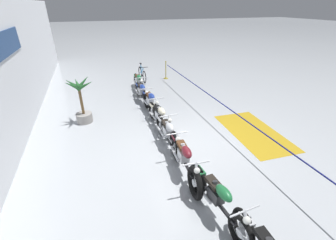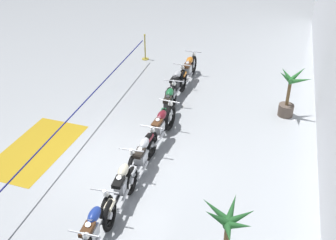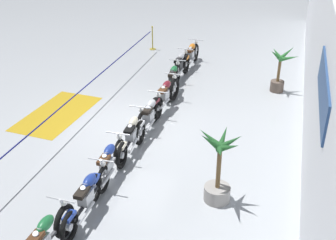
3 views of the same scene
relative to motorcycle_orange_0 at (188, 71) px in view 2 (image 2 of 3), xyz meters
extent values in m
plane|color=#B2B7BC|center=(5.31, -0.61, -0.46)|extent=(120.00, 120.00, 0.00)
torus|color=black|center=(-0.72, 0.01, -0.10)|extent=(0.73, 0.14, 0.72)
torus|color=black|center=(0.74, -0.02, -0.10)|extent=(0.73, 0.14, 0.72)
cylinder|color=silver|center=(-0.72, 0.01, -0.10)|extent=(0.17, 0.08, 0.17)
cylinder|color=silver|center=(0.74, -0.02, -0.10)|extent=(0.17, 0.08, 0.17)
cylinder|color=silver|center=(-0.81, 0.02, 0.19)|extent=(0.30, 0.06, 0.59)
cube|color=silver|center=(0.06, 0.00, 0.06)|extent=(0.37, 0.23, 0.26)
cylinder|color=silver|center=(0.02, 0.00, 0.26)|extent=(0.18, 0.11, 0.24)
cylinder|color=silver|center=(0.10, 0.00, 0.26)|extent=(0.18, 0.11, 0.24)
cylinder|color=silver|center=(0.36, 0.13, -0.08)|extent=(0.70, 0.09, 0.07)
cube|color=black|center=(0.01, 0.00, -0.08)|extent=(1.17, 0.09, 0.06)
ellipsoid|color=orange|center=(-0.17, 0.00, 0.32)|extent=(0.47, 0.23, 0.22)
cube|color=#4C2D19|center=(0.19, -0.01, 0.28)|extent=(0.40, 0.21, 0.09)
cube|color=orange|center=(0.69, -0.02, 0.16)|extent=(0.32, 0.17, 0.08)
cylinder|color=silver|center=(-0.70, 0.01, 0.45)|extent=(0.05, 0.62, 0.04)
sphere|color=silver|center=(-0.78, 0.02, 0.31)|extent=(0.14, 0.14, 0.14)
torus|color=black|center=(0.49, -0.11, -0.12)|extent=(0.69, 0.13, 0.68)
torus|color=black|center=(1.94, -0.18, -0.12)|extent=(0.69, 0.13, 0.68)
cylinder|color=silver|center=(0.49, -0.11, -0.12)|extent=(0.17, 0.09, 0.16)
cylinder|color=silver|center=(1.94, -0.18, -0.12)|extent=(0.17, 0.09, 0.16)
cylinder|color=silver|center=(0.40, -0.11, 0.16)|extent=(0.31, 0.07, 0.59)
cube|color=#2D2D30|center=(1.27, -0.15, 0.04)|extent=(0.37, 0.24, 0.26)
cylinder|color=#2D2D30|center=(1.23, -0.15, 0.24)|extent=(0.18, 0.12, 0.24)
cylinder|color=#2D2D30|center=(1.31, -0.15, 0.24)|extent=(0.18, 0.12, 0.24)
cylinder|color=silver|center=(1.57, -0.02, -0.10)|extent=(0.70, 0.10, 0.07)
cube|color=black|center=(1.22, -0.15, -0.10)|extent=(1.17, 0.12, 0.06)
ellipsoid|color=#B7BABF|center=(1.04, -0.14, 0.30)|extent=(0.47, 0.24, 0.22)
cube|color=black|center=(1.40, -0.15, 0.26)|extent=(0.41, 0.22, 0.09)
cube|color=#B7BABF|center=(1.89, -0.18, 0.13)|extent=(0.33, 0.18, 0.08)
cylinder|color=silver|center=(0.51, -0.11, 0.43)|extent=(0.07, 0.62, 0.04)
sphere|color=silver|center=(0.43, -0.11, 0.29)|extent=(0.14, 0.14, 0.14)
torus|color=black|center=(1.83, -0.05, -0.10)|extent=(0.72, 0.15, 0.71)
torus|color=black|center=(3.38, 0.06, -0.10)|extent=(0.72, 0.15, 0.71)
cylinder|color=silver|center=(1.83, -0.05, -0.10)|extent=(0.18, 0.09, 0.17)
cylinder|color=silver|center=(3.38, 0.06, -0.10)|extent=(0.18, 0.09, 0.17)
cylinder|color=silver|center=(1.74, -0.06, 0.18)|extent=(0.31, 0.08, 0.59)
cube|color=#2D2D30|center=(2.65, 0.01, 0.06)|extent=(0.37, 0.24, 0.26)
cylinder|color=#2D2D30|center=(2.61, 0.00, 0.26)|extent=(0.19, 0.12, 0.24)
cylinder|color=#2D2D30|center=(2.70, 0.01, 0.26)|extent=(0.19, 0.12, 0.24)
cylinder|color=silver|center=(2.94, 0.17, -0.08)|extent=(0.70, 0.12, 0.07)
cube|color=black|center=(2.60, 0.00, -0.08)|extent=(1.25, 0.15, 0.06)
ellipsoid|color=#1E6B38|center=(2.43, -0.01, 0.32)|extent=(0.47, 0.25, 0.22)
cube|color=black|center=(2.78, 0.01, 0.28)|extent=(0.41, 0.23, 0.09)
cube|color=#1E6B38|center=(3.33, 0.05, 0.16)|extent=(0.33, 0.18, 0.08)
cylinder|color=silver|center=(1.85, -0.05, 0.45)|extent=(0.08, 0.62, 0.04)
sphere|color=silver|center=(1.77, -0.06, 0.31)|extent=(0.14, 0.14, 0.14)
torus|color=black|center=(3.22, 0.21, -0.07)|extent=(0.80, 0.20, 0.79)
torus|color=black|center=(4.86, 0.08, -0.07)|extent=(0.80, 0.20, 0.79)
cylinder|color=silver|center=(3.22, 0.21, -0.07)|extent=(0.19, 0.09, 0.18)
cylinder|color=silver|center=(4.86, 0.08, -0.07)|extent=(0.19, 0.09, 0.18)
cylinder|color=silver|center=(3.13, 0.21, 0.22)|extent=(0.31, 0.08, 0.59)
cube|color=silver|center=(4.09, 0.14, 0.09)|extent=(0.38, 0.25, 0.26)
cylinder|color=silver|center=(4.05, 0.14, 0.29)|extent=(0.19, 0.12, 0.24)
cylinder|color=silver|center=(4.13, 0.14, 0.29)|extent=(0.19, 0.12, 0.24)
cylinder|color=silver|center=(4.40, 0.25, -0.05)|extent=(0.70, 0.12, 0.07)
cube|color=black|center=(4.04, 0.14, -0.05)|extent=(1.31, 0.16, 0.06)
ellipsoid|color=maroon|center=(3.86, 0.16, 0.35)|extent=(0.48, 0.26, 0.22)
cube|color=#4C2D19|center=(4.22, 0.13, 0.31)|extent=(0.41, 0.23, 0.09)
cube|color=maroon|center=(4.81, 0.08, 0.21)|extent=(0.33, 0.18, 0.08)
cylinder|color=silver|center=(3.24, 0.20, 0.48)|extent=(0.08, 0.62, 0.04)
sphere|color=silver|center=(3.16, 0.21, 0.34)|extent=(0.14, 0.14, 0.14)
torus|color=black|center=(4.62, 0.11, -0.11)|extent=(0.69, 0.12, 0.69)
torus|color=black|center=(6.20, 0.09, -0.11)|extent=(0.69, 0.12, 0.69)
cylinder|color=silver|center=(4.62, 0.11, -0.11)|extent=(0.16, 0.08, 0.16)
cylinder|color=silver|center=(6.20, 0.09, -0.11)|extent=(0.16, 0.08, 0.16)
cylinder|color=silver|center=(4.53, 0.11, 0.17)|extent=(0.30, 0.06, 0.59)
cube|color=silver|center=(5.46, 0.10, 0.05)|extent=(0.36, 0.22, 0.26)
cylinder|color=silver|center=(5.42, 0.10, 0.25)|extent=(0.18, 0.11, 0.24)
cylinder|color=silver|center=(5.50, 0.10, 0.25)|extent=(0.18, 0.11, 0.24)
cylinder|color=silver|center=(5.76, 0.24, -0.09)|extent=(0.70, 0.08, 0.07)
cube|color=#ADAFB5|center=(5.41, 0.10, -0.09)|extent=(1.27, 0.07, 0.06)
ellipsoid|color=#B7BABF|center=(5.23, 0.10, 0.31)|extent=(0.46, 0.22, 0.22)
cube|color=black|center=(5.59, 0.10, 0.27)|extent=(0.40, 0.20, 0.09)
cube|color=#B7BABF|center=(6.15, 0.09, 0.13)|extent=(0.32, 0.16, 0.08)
cylinder|color=silver|center=(4.64, 0.11, 0.44)|extent=(0.04, 0.62, 0.04)
sphere|color=silver|center=(4.56, 0.11, 0.30)|extent=(0.14, 0.14, 0.14)
torus|color=black|center=(5.73, -0.04, -0.11)|extent=(0.69, 0.14, 0.69)
torus|color=black|center=(7.41, 0.05, -0.11)|extent=(0.69, 0.14, 0.69)
cylinder|color=silver|center=(5.73, -0.04, -0.11)|extent=(0.17, 0.09, 0.16)
cylinder|color=silver|center=(7.41, 0.05, -0.11)|extent=(0.17, 0.09, 0.16)
cylinder|color=silver|center=(5.64, -0.05, 0.17)|extent=(0.31, 0.07, 0.59)
cube|color=silver|center=(6.62, 0.01, 0.05)|extent=(0.37, 0.24, 0.26)
cylinder|color=silver|center=(6.58, 0.00, 0.25)|extent=(0.18, 0.12, 0.24)
cylinder|color=silver|center=(6.66, 0.01, 0.25)|extent=(0.18, 0.12, 0.24)
cylinder|color=silver|center=(6.91, 0.16, -0.09)|extent=(0.70, 0.11, 0.07)
cube|color=black|center=(6.57, 0.00, -0.09)|extent=(1.34, 0.13, 0.06)
ellipsoid|color=beige|center=(6.39, -0.01, 0.31)|extent=(0.47, 0.25, 0.22)
cube|color=black|center=(6.75, 0.01, 0.27)|extent=(0.41, 0.22, 0.09)
cube|color=beige|center=(7.36, 0.05, 0.13)|extent=(0.33, 0.18, 0.08)
cylinder|color=silver|center=(5.75, -0.04, 0.44)|extent=(0.07, 0.62, 0.04)
sphere|color=silver|center=(5.67, -0.05, 0.30)|extent=(0.14, 0.14, 0.14)
torus|color=black|center=(7.26, -0.08, -0.13)|extent=(0.67, 0.13, 0.67)
cylinder|color=silver|center=(7.26, -0.08, -0.13)|extent=(0.16, 0.09, 0.16)
cylinder|color=silver|center=(7.17, -0.08, 0.16)|extent=(0.31, 0.07, 0.59)
cube|color=silver|center=(8.09, -0.05, 0.03)|extent=(0.37, 0.23, 0.26)
cylinder|color=silver|center=(8.05, -0.05, 0.23)|extent=(0.18, 0.12, 0.24)
cylinder|color=silver|center=(8.14, -0.05, 0.23)|extent=(0.18, 0.12, 0.24)
cube|color=#ADAFB5|center=(8.04, -0.05, -0.11)|extent=(1.26, 0.10, 0.06)
ellipsoid|color=navy|center=(7.86, -0.06, 0.29)|extent=(0.47, 0.24, 0.22)
cube|color=#4C2D19|center=(8.22, -0.04, 0.25)|extent=(0.41, 0.21, 0.09)
cylinder|color=silver|center=(7.28, -0.08, 0.42)|extent=(0.06, 0.62, 0.04)
sphere|color=silver|center=(7.20, -0.08, 0.28)|extent=(0.14, 0.14, 0.14)
cylinder|color=silver|center=(8.37, 0.02, 0.15)|extent=(0.30, 0.06, 0.59)
cylinder|color=silver|center=(8.48, 0.02, 0.42)|extent=(0.04, 0.62, 0.04)
sphere|color=silver|center=(8.40, 0.02, 0.28)|extent=(0.14, 0.14, 0.14)
cone|color=#235B28|center=(8.28, 2.62, 0.99)|extent=(0.68, 0.28, 0.35)
cone|color=#235B28|center=(8.14, 2.76, 1.03)|extent=(0.41, 0.54, 0.48)
cone|color=#235B28|center=(7.93, 2.77, 1.04)|extent=(0.31, 0.53, 0.48)
cone|color=#235B28|center=(7.79, 2.60, 1.04)|extent=(0.57, 0.22, 0.44)
cone|color=#235B28|center=(7.88, 2.35, 1.02)|extent=(0.39, 0.62, 0.48)
cone|color=#235B28|center=(8.10, 2.40, 1.07)|extent=(0.36, 0.52, 0.53)
cylinder|color=brown|center=(1.48, 3.47, -0.27)|extent=(0.47, 0.47, 0.37)
cylinder|color=brown|center=(1.48, 3.47, 0.32)|extent=(0.10, 0.10, 0.82)
cone|color=#286B2D|center=(1.70, 3.44, 0.84)|extent=(0.57, 0.22, 0.39)
cone|color=#286B2D|center=(1.56, 3.73, 0.81)|extent=(0.29, 0.67, 0.40)
cone|color=#286B2D|center=(1.32, 3.63, 0.89)|extent=(0.48, 0.53, 0.55)
cone|color=#286B2D|center=(1.35, 3.33, 0.85)|extent=(0.43, 0.44, 0.47)
cone|color=#286B2D|center=(1.55, 3.31, 0.86)|extent=(0.31, 0.46, 0.47)
cylinder|color=gold|center=(-1.62, -2.15, -0.45)|extent=(0.28, 0.28, 0.03)
cylinder|color=gold|center=(-1.62, -2.15, 0.04)|extent=(0.05, 0.05, 0.95)
sphere|color=gold|center=(-1.62, -2.15, 0.55)|extent=(0.08, 0.08, 0.08)
cylinder|color=navy|center=(5.33, -2.15, 0.42)|extent=(13.36, 0.04, 0.04)
cube|color=#B78E19|center=(5.22, -3.04, -0.46)|extent=(3.10, 1.78, 0.01)
camera|label=1|loc=(-0.25, 2.07, 3.58)|focal=24.00mm
camera|label=2|loc=(13.40, 3.01, 6.17)|focal=45.00mm
camera|label=3|loc=(15.54, 3.67, 5.58)|focal=45.00mm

